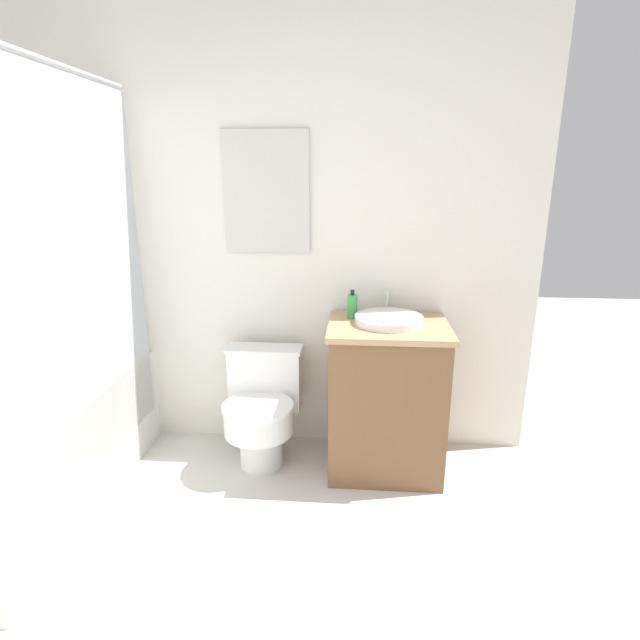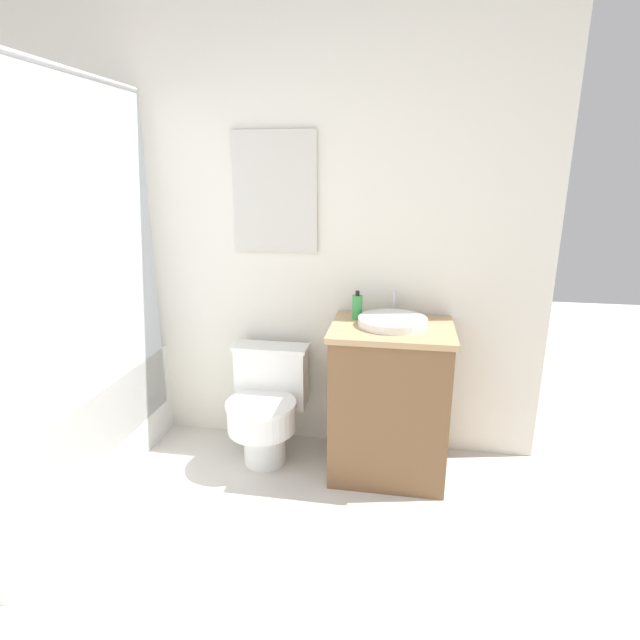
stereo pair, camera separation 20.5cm
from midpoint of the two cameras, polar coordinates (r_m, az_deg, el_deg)
name	(u,v)px [view 1 (the left image)]	position (r m, az deg, el deg)	size (l,w,h in m)	color
wall_back	(241,230)	(2.84, -11.07, 10.05)	(3.25, 0.07, 2.50)	silver
shower_area	(43,443)	(2.82, -30.97, -12.00)	(0.58, 1.42, 1.98)	white
toilet	(262,407)	(2.81, -8.78, -9.89)	(0.42, 0.49, 0.63)	white
vanity	(386,398)	(2.69, 5.36, -8.86)	(0.62, 0.50, 0.82)	brown
sink	(389,319)	(2.56, 5.61, 0.04)	(0.35, 0.38, 0.13)	white
soap_bottle	(352,306)	(2.63, 1.49, 1.61)	(0.05, 0.05, 0.15)	green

